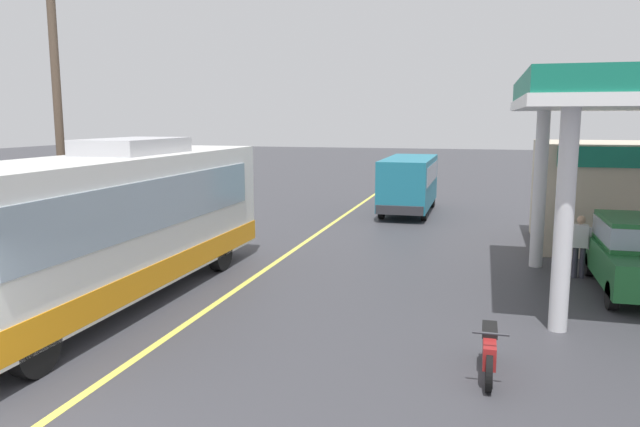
% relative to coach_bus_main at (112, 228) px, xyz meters
% --- Properties ---
extents(ground, '(120.00, 120.00, 0.00)m').
position_rel_coach_bus_main_xyz_m(ground, '(2.28, 13.95, -1.72)').
color(ground, '#38383D').
extents(lane_divider_stripe, '(0.16, 50.00, 0.01)m').
position_rel_coach_bus_main_xyz_m(lane_divider_stripe, '(2.28, 8.95, -1.72)').
color(lane_divider_stripe, '#D8CC4C').
rests_on(lane_divider_stripe, ground).
extents(coach_bus_main, '(2.60, 11.04, 3.69)m').
position_rel_coach_bus_main_xyz_m(coach_bus_main, '(0.00, 0.00, 0.00)').
color(coach_bus_main, white).
rests_on(coach_bus_main, ground).
extents(car_at_pump, '(1.70, 4.20, 1.82)m').
position_rel_coach_bus_main_xyz_m(car_at_pump, '(11.59, 3.90, -0.71)').
color(car_at_pump, '#1E602D').
rests_on(car_at_pump, ground).
extents(minibus_opposing_lane, '(2.04, 6.13, 2.44)m').
position_rel_coach_bus_main_xyz_m(minibus_opposing_lane, '(4.86, 15.08, -0.25)').
color(minibus_opposing_lane, teal).
rests_on(minibus_opposing_lane, ground).
extents(motorcycle_parked_forecourt, '(0.55, 1.80, 0.92)m').
position_rel_coach_bus_main_xyz_m(motorcycle_parked_forecourt, '(8.21, -1.91, -1.28)').
color(motorcycle_parked_forecourt, black).
rests_on(motorcycle_parked_forecourt, ground).
extents(pedestrian_near_pump, '(0.55, 0.22, 1.66)m').
position_rel_coach_bus_main_xyz_m(pedestrian_near_pump, '(10.53, 5.02, -0.79)').
color(pedestrian_near_pump, '#33333F').
rests_on(pedestrian_near_pump, ground).
extents(utility_pole_roadside, '(1.80, 0.24, 8.79)m').
position_rel_coach_bus_main_xyz_m(utility_pole_roadside, '(-3.69, 3.12, 2.86)').
color(utility_pole_roadside, brown).
rests_on(utility_pole_roadside, ground).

